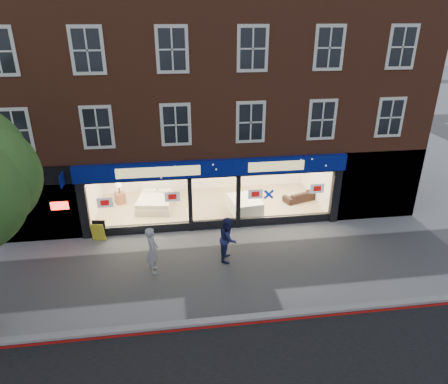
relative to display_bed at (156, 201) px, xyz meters
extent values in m
plane|color=gray|center=(2.62, -5.43, -0.42)|extent=(120.00, 120.00, 0.00)
cube|color=#8C0A07|center=(2.62, -8.53, -0.42)|extent=(60.00, 0.10, 0.01)
cube|color=gray|center=(2.62, -8.33, -0.36)|extent=(60.00, 0.25, 0.12)
cube|color=tan|center=(2.62, -0.18, -0.37)|extent=(11.00, 4.50, 0.10)
cube|color=brown|center=(2.62, 1.57, 6.23)|extent=(19.00, 8.00, 6.70)
cube|color=navy|center=(2.62, -2.55, 2.53)|extent=(11.40, 0.28, 0.70)
cube|color=black|center=(2.62, -2.35, -0.22)|extent=(11.00, 0.18, 0.40)
cube|color=black|center=(-2.88, -2.38, 0.88)|extent=(0.35, 0.30, 2.60)
cube|color=black|center=(8.12, -2.38, 0.88)|extent=(0.35, 0.30, 2.60)
cube|color=white|center=(-0.63, -2.43, 1.03)|extent=(4.20, 0.02, 2.10)
cube|color=white|center=(5.87, -2.43, 1.03)|extent=(4.20, 0.02, 2.10)
cube|color=white|center=(2.62, -2.18, 0.73)|extent=(1.80, 0.02, 2.10)
cube|color=silver|center=(2.62, 2.07, 0.88)|extent=(11.00, 0.20, 2.60)
cube|color=#FFEAC6|center=(2.62, -0.18, 2.18)|extent=(11.00, 4.50, 0.12)
cube|color=black|center=(-4.98, -2.13, 1.23)|extent=(3.80, 0.60, 3.30)
cube|color=#FF140C|center=(-3.78, -2.48, 1.18)|extent=(0.70, 0.04, 0.35)
cube|color=black|center=(10.12, -2.23, 1.23)|extent=(4.00, 0.40, 3.30)
cube|color=beige|center=(-0.02, -0.13, -0.16)|extent=(1.94, 2.17, 0.34)
cube|color=beige|center=(-0.02, -0.13, 0.13)|extent=(1.86, 2.09, 0.24)
cube|color=beige|center=(0.15, 0.87, 0.25)|extent=(1.71, 0.41, 1.15)
cube|color=beige|center=(-0.26, 0.61, 0.31)|extent=(0.66, 0.41, 0.12)
cube|color=beige|center=(0.45, 0.49, 0.31)|extent=(0.66, 0.41, 0.12)
cube|color=brown|center=(-1.78, 0.70, -0.05)|extent=(0.59, 0.59, 0.55)
cube|color=white|center=(4.22, -1.09, -0.21)|extent=(1.57, 1.88, 0.23)
cube|color=white|center=(4.22, -1.09, 0.01)|extent=(1.57, 1.88, 0.23)
cube|color=white|center=(4.22, -1.09, 0.24)|extent=(1.57, 1.88, 0.23)
imported|color=black|center=(7.22, -0.25, -0.08)|extent=(1.81, 1.17, 0.49)
cube|color=gold|center=(-2.34, -2.73, 0.01)|extent=(0.62, 0.45, 0.87)
imported|color=#A1A4A8|center=(0.00, -5.32, 0.49)|extent=(0.49, 0.70, 1.83)
imported|color=#1B1F4D|center=(2.86, -4.86, 0.47)|extent=(0.87, 1.01, 1.79)
camera|label=1|loc=(0.88, -17.97, 8.31)|focal=32.00mm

